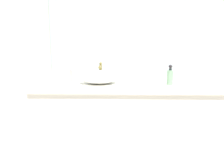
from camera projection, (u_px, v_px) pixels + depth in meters
bathroom_wall_rear at (122, 37)px, 2.04m from camera, size 6.00×0.06×2.60m
vanity_counter at (124, 126)px, 1.84m from camera, size 1.66×0.57×0.86m
wall_mirror_panel at (124, 21)px, 1.97m from camera, size 1.57×0.01×1.19m
sink_basin at (99, 77)px, 1.73m from camera, size 0.36×0.26×0.12m
faucet at (100, 70)px, 1.87m from camera, size 0.03×0.14×0.18m
soap_dispenser at (170, 76)px, 1.67m from camera, size 0.06×0.06×0.18m
lotion_bottle at (73, 75)px, 1.86m from camera, size 0.04×0.04×0.13m
tissue_box at (133, 74)px, 1.86m from camera, size 0.12×0.12×0.16m
candle_jar at (182, 81)px, 1.75m from camera, size 0.06×0.06×0.04m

